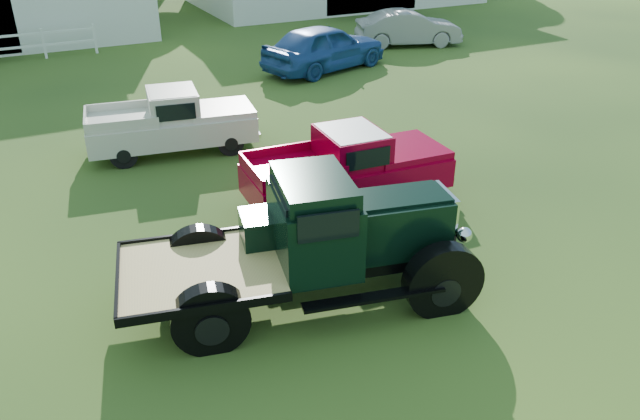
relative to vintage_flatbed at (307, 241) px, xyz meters
name	(u,v)px	position (x,y,z in m)	size (l,w,h in m)	color
ground	(340,294)	(0.57, -0.13, -1.15)	(120.00, 120.00, 0.00)	#1F3416
vintage_flatbed	(307,241)	(0.00, 0.00, 0.00)	(5.80, 2.30, 2.30)	black
red_pickup	(347,167)	(2.39, 2.97, -0.30)	(4.68, 1.80, 1.71)	maroon
white_pickup	(172,122)	(-0.32, 7.64, -0.33)	(4.46, 1.73, 1.64)	beige
misc_car_blue	(325,47)	(6.98, 13.18, -0.28)	(2.05, 5.11, 1.74)	navy
misc_car_grey	(408,28)	(12.13, 15.20, -0.40)	(1.58, 4.53, 1.49)	gray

